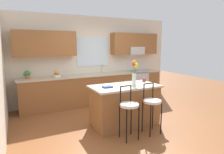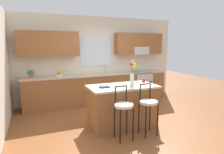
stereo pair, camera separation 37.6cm
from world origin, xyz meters
name	(u,v)px [view 1 (the left image)]	position (x,y,z in m)	size (l,w,h in m)	color
ground_plane	(124,121)	(0.00, 0.00, 0.00)	(14.00, 14.00, 0.00)	brown
back_wall_assembly	(94,55)	(0.03, 1.99, 1.51)	(5.60, 0.50, 2.70)	beige
counter_run	(97,88)	(0.00, 1.70, 0.47)	(4.56, 0.64, 0.92)	brown
sink_faucet	(102,69)	(0.24, 1.84, 1.06)	(0.02, 0.13, 0.23)	#B7BABC
oven_range	(136,84)	(1.48, 1.68, 0.46)	(0.60, 0.64, 0.92)	#B7BABC
kitchen_island	(125,105)	(-0.08, -0.18, 0.46)	(1.53, 0.82, 0.92)	brown
bar_stool_near	(129,107)	(-0.36, -0.80, 0.64)	(0.36, 0.36, 1.04)	black
bar_stool_middle	(152,104)	(0.19, -0.80, 0.64)	(0.36, 0.36, 1.04)	black
flower_vase	(134,71)	(0.13, -0.23, 1.23)	(0.14, 0.13, 0.56)	silver
mug_ceramic	(144,80)	(0.57, 0.00, 0.97)	(0.08, 0.08, 0.09)	#A52D28
cookbook	(107,87)	(-0.53, -0.19, 0.94)	(0.20, 0.15, 0.03)	navy
fruit_bowl_oranges	(57,75)	(-1.22, 1.70, 0.97)	(0.24, 0.24, 0.16)	silver
potted_plant_small	(27,74)	(-1.98, 1.70, 1.05)	(0.19, 0.13, 0.23)	#9E5B3D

